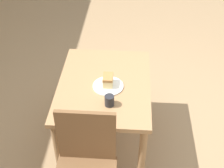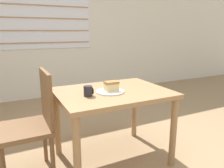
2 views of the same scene
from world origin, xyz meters
The scene contains 6 objects.
ground_plane centered at (0.00, 0.00, 0.00)m, with size 14.00×14.00×0.00m, color #997A56.
dining_table_near centered at (-0.05, 0.55, 0.60)m, with size 1.02×0.77×0.71m.
chair_near_window centered at (-0.76, 0.62, 0.51)m, with size 0.44×0.44×0.93m.
plate centered at (-0.09, 0.51, 0.71)m, with size 0.25×0.25×0.01m.
cake_slice centered at (-0.07, 0.51, 0.76)m, with size 0.12×0.08×0.09m.
coffee_mug centered at (-0.30, 0.48, 0.75)m, with size 0.08×0.07×0.09m.
Camera 1 is at (-2.07, 0.34, 2.34)m, focal length 50.00 mm.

